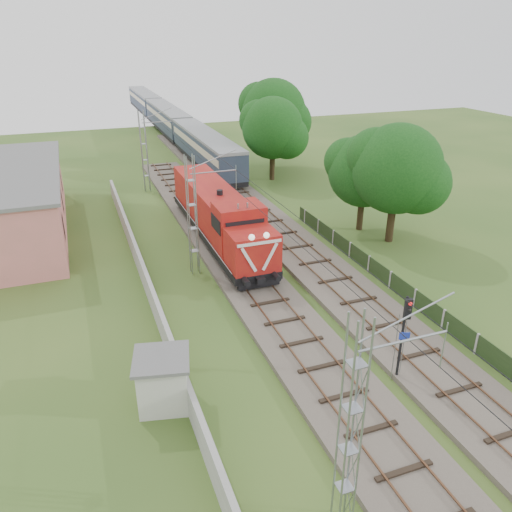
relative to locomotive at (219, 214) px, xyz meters
name	(u,v)px	position (x,y,z in m)	size (l,w,h in m)	color
ground	(315,365)	(0.00, -16.42, -2.31)	(140.00, 140.00, 0.00)	#30501E
track_main	(263,296)	(0.00, -9.42, -2.13)	(4.20, 70.00, 0.45)	#6B6054
track_side	(263,218)	(5.00, 3.58, -2.13)	(4.20, 80.00, 0.45)	#6B6054
catenary	(193,216)	(-2.95, -4.42, 1.74)	(3.31, 70.00, 8.00)	gray
boundary_wall	(142,270)	(-6.50, -4.42, -1.56)	(0.25, 40.00, 1.50)	#9E9E99
station_building	(8,202)	(-15.00, 7.58, 0.32)	(8.40, 20.40, 5.22)	#D17271
fence	(415,298)	(8.00, -13.42, -1.71)	(0.12, 32.00, 1.20)	black
locomotive	(219,214)	(0.00, 0.00, 0.00)	(3.12, 17.81, 4.52)	black
coach_rake	(167,118)	(5.00, 45.30, 0.21)	(3.04, 67.77, 3.51)	black
signal_post	(405,325)	(3.06, -18.85, 0.73)	(0.48, 0.38, 4.44)	black
relay_hut	(163,381)	(-7.40, -16.64, -1.09)	(2.81, 2.81, 2.43)	beige
tree_a	(365,172)	(11.66, -1.26, 2.51)	(5.97, 5.68, 7.73)	#382C17
tree_b	(398,170)	(12.54, -4.21, 3.30)	(6.95, 6.62, 9.01)	#382C17
tree_c	(273,129)	(10.57, 15.20, 3.17)	(6.79, 6.46, 8.80)	#382C17
tree_d	(274,112)	(12.81, 20.48, 4.00)	(7.81, 7.43, 10.12)	#382C17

